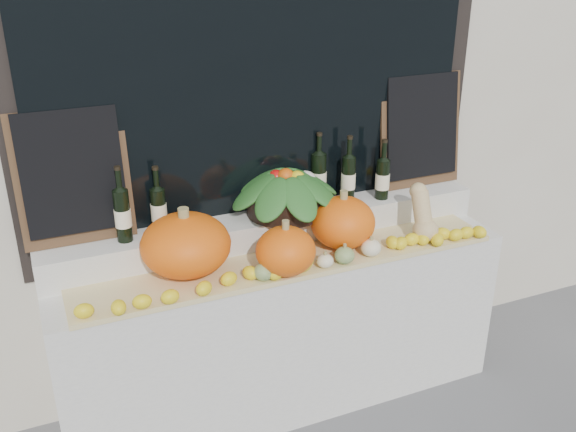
% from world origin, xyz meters
% --- Properties ---
extents(display_sill, '(2.30, 0.55, 0.88)m').
position_xyz_m(display_sill, '(0.00, 1.52, 0.44)').
color(display_sill, silver).
rests_on(display_sill, ground).
extents(rear_tier, '(2.30, 0.25, 0.16)m').
position_xyz_m(rear_tier, '(0.00, 1.68, 0.96)').
color(rear_tier, silver).
rests_on(rear_tier, display_sill).
extents(straw_bedding, '(2.10, 0.32, 0.02)m').
position_xyz_m(straw_bedding, '(0.00, 1.40, 0.89)').
color(straw_bedding, tan).
rests_on(straw_bedding, display_sill).
extents(pumpkin_left, '(0.43, 0.43, 0.28)m').
position_xyz_m(pumpkin_left, '(-0.49, 1.49, 1.05)').
color(pumpkin_left, '#FF650D').
rests_on(pumpkin_left, straw_bedding).
extents(pumpkin_right, '(0.41, 0.41, 0.26)m').
position_xyz_m(pumpkin_right, '(0.30, 1.45, 1.03)').
color(pumpkin_right, '#FF650D').
rests_on(pumpkin_right, straw_bedding).
extents(pumpkin_center, '(0.35, 0.35, 0.23)m').
position_xyz_m(pumpkin_center, '(-0.07, 1.30, 1.02)').
color(pumpkin_center, '#FF650D').
rests_on(pumpkin_center, straw_bedding).
extents(butternut_squash, '(0.13, 0.20, 0.28)m').
position_xyz_m(butternut_squash, '(0.71, 1.36, 1.03)').
color(butternut_squash, '#D7B67E').
rests_on(butternut_squash, straw_bedding).
extents(decorative_gourds, '(0.66, 0.13, 0.17)m').
position_xyz_m(decorative_gourds, '(0.07, 1.29, 0.96)').
color(decorative_gourds, '#2C611D').
rests_on(decorative_gourds, straw_bedding).
extents(lemon_heap, '(2.20, 0.16, 0.06)m').
position_xyz_m(lemon_heap, '(0.00, 1.29, 0.94)').
color(lemon_heap, yellow).
rests_on(lemon_heap, straw_bedding).
extents(produce_bowl, '(0.61, 0.61, 0.25)m').
position_xyz_m(produce_bowl, '(0.08, 1.66, 1.16)').
color(produce_bowl, black).
rests_on(produce_bowl, rear_tier).
extents(wine_bottle_far_left, '(0.08, 0.08, 0.36)m').
position_xyz_m(wine_bottle_far_left, '(-0.73, 1.66, 1.17)').
color(wine_bottle_far_left, black).
rests_on(wine_bottle_far_left, rear_tier).
extents(wine_bottle_near_left, '(0.08, 0.08, 0.32)m').
position_xyz_m(wine_bottle_near_left, '(-0.56, 1.71, 1.15)').
color(wine_bottle_near_left, black).
rests_on(wine_bottle_near_left, rear_tier).
extents(wine_bottle_tall, '(0.08, 0.08, 0.37)m').
position_xyz_m(wine_bottle_tall, '(0.30, 1.74, 1.17)').
color(wine_bottle_tall, black).
rests_on(wine_bottle_tall, rear_tier).
extents(wine_bottle_near_right, '(0.08, 0.08, 0.36)m').
position_xyz_m(wine_bottle_near_right, '(0.44, 1.68, 1.17)').
color(wine_bottle_near_right, black).
rests_on(wine_bottle_near_right, rear_tier).
extents(wine_bottle_far_right, '(0.08, 0.08, 0.33)m').
position_xyz_m(wine_bottle_far_right, '(0.63, 1.64, 1.15)').
color(wine_bottle_far_right, black).
rests_on(wine_bottle_far_right, rear_tier).
extents(chalkboard_left, '(0.50, 0.10, 0.62)m').
position_xyz_m(chalkboard_left, '(-0.92, 1.74, 1.36)').
color(chalkboard_left, '#4C331E').
rests_on(chalkboard_left, rear_tier).
extents(chalkboard_right, '(0.50, 0.10, 0.62)m').
position_xyz_m(chalkboard_right, '(0.92, 1.74, 1.36)').
color(chalkboard_right, '#4C331E').
rests_on(chalkboard_right, rear_tier).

